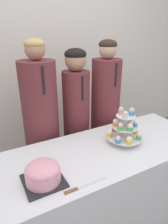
# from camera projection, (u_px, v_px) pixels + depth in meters

# --- Properties ---
(wall_back) EXTENTS (9.00, 0.06, 2.70)m
(wall_back) POSITION_uv_depth(u_px,v_px,m) (44.00, 51.00, 2.36)
(wall_back) COLOR silver
(wall_back) RESTS_ON ground_plane
(table) EXTENTS (1.71, 0.66, 0.74)m
(table) POSITION_uv_depth(u_px,v_px,m) (104.00, 186.00, 1.66)
(table) COLOR white
(table) RESTS_ON ground_plane
(round_cake) EXTENTS (0.24, 0.24, 0.13)m
(round_cake) POSITION_uv_depth(u_px,v_px,m) (43.00, 173.00, 1.17)
(round_cake) COLOR #232328
(round_cake) RESTS_ON table
(cake_knife) EXTENTS (0.27, 0.02, 0.01)m
(cake_knife) POSITION_uv_depth(u_px,v_px,m) (79.00, 188.00, 1.14)
(cake_knife) COLOR silver
(cake_knife) RESTS_ON table
(cupcake_stand) EXTENTS (0.28, 0.28, 0.29)m
(cupcake_stand) POSITION_uv_depth(u_px,v_px,m) (125.00, 127.00, 1.57)
(cupcake_stand) COLOR silver
(cupcake_stand) RESTS_ON table
(student_0) EXTENTS (0.31, 0.32, 1.52)m
(student_0) POSITION_uv_depth(u_px,v_px,m) (42.00, 131.00, 1.84)
(student_0) COLOR brown
(student_0) RESTS_ON ground_plane
(student_1) EXTENTS (0.26, 0.26, 1.43)m
(student_1) POSITION_uv_depth(u_px,v_px,m) (76.00, 124.00, 2.00)
(student_1) COLOR brown
(student_1) RESTS_ON ground_plane
(student_2) EXTENTS (0.30, 0.30, 1.50)m
(student_2) POSITION_uv_depth(u_px,v_px,m) (105.00, 117.00, 2.15)
(student_2) COLOR brown
(student_2) RESTS_ON ground_plane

